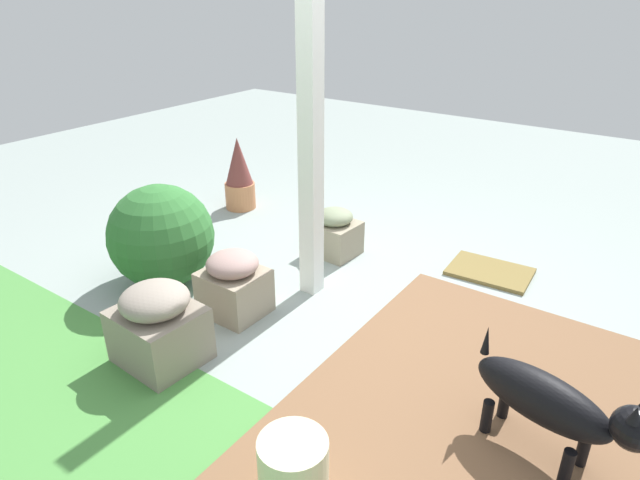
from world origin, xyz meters
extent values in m
plane|color=#8F9C97|center=(0.00, 0.00, 0.00)|extent=(12.00, 12.00, 0.00)
cube|color=brown|center=(-1.15, 0.47, 0.01)|extent=(1.80, 2.40, 0.02)
cube|color=white|center=(0.30, -0.10, 1.16)|extent=(0.12, 0.12, 2.33)
cube|color=gray|center=(0.49, -0.67, 0.14)|extent=(0.38, 0.35, 0.27)
ellipsoid|color=gray|center=(0.49, -0.67, 0.32)|extent=(0.29, 0.29, 0.13)
cube|color=gray|center=(0.55, 0.43, 0.15)|extent=(0.40, 0.37, 0.30)
ellipsoid|color=gray|center=(0.55, 0.43, 0.36)|extent=(0.34, 0.34, 0.15)
cube|color=gray|center=(0.55, 1.05, 0.17)|extent=(0.49, 0.45, 0.33)
ellipsoid|color=gray|center=(0.55, 1.05, 0.40)|extent=(0.39, 0.39, 0.18)
sphere|color=#2F6C30|center=(1.23, 0.43, 0.37)|extent=(0.74, 0.74, 0.74)
cylinder|color=#BE774D|center=(1.79, -0.98, 0.12)|extent=(0.29, 0.29, 0.25)
cone|color=brown|center=(1.79, -0.98, 0.47)|extent=(0.26, 0.26, 0.45)
ellipsoid|color=black|center=(-1.41, 0.51, 0.31)|extent=(0.68, 0.37, 0.24)
sphere|color=black|center=(-1.78, 0.60, 0.41)|extent=(0.18, 0.18, 0.18)
cone|color=black|center=(-1.77, 0.65, 0.51)|extent=(0.05, 0.05, 0.08)
cylinder|color=black|center=(-1.63, 0.49, 0.10)|extent=(0.05, 0.05, 0.19)
cylinder|color=black|center=(-1.59, 0.63, 0.10)|extent=(0.05, 0.05, 0.19)
cylinder|color=black|center=(-1.24, 0.39, 0.10)|extent=(0.05, 0.05, 0.19)
cylinder|color=black|center=(-1.20, 0.53, 0.10)|extent=(0.05, 0.05, 0.19)
cone|color=black|center=(-1.12, 0.43, 0.46)|extent=(0.04, 0.04, 0.15)
cylinder|color=beige|center=(-0.70, 1.42, 0.19)|extent=(0.28, 0.28, 0.39)
cube|color=olive|center=(-0.67, -1.07, 0.01)|extent=(0.61, 0.45, 0.03)
camera|label=1|loc=(-1.69, 2.64, 2.00)|focal=30.59mm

